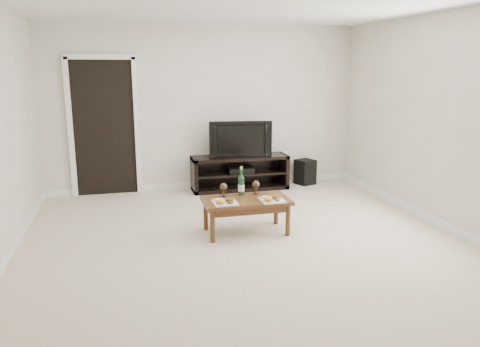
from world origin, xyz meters
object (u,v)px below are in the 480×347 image
(media_console, at_px, (240,173))
(coffee_table, at_px, (246,216))
(subwoofer, at_px, (305,172))
(television, at_px, (240,138))

(media_console, relative_size, coffee_table, 1.52)
(subwoofer, bearing_deg, media_console, 163.51)
(television, height_order, coffee_table, television)
(subwoofer, distance_m, coffee_table, 2.60)
(television, xyz_separation_m, subwoofer, (1.16, 0.07, -0.63))
(media_console, bearing_deg, subwoofer, 3.48)
(media_console, height_order, coffee_table, media_console)
(coffee_table, bearing_deg, media_console, 78.04)
(media_console, height_order, television, television)
(media_console, xyz_separation_m, television, (0.00, 0.00, 0.56))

